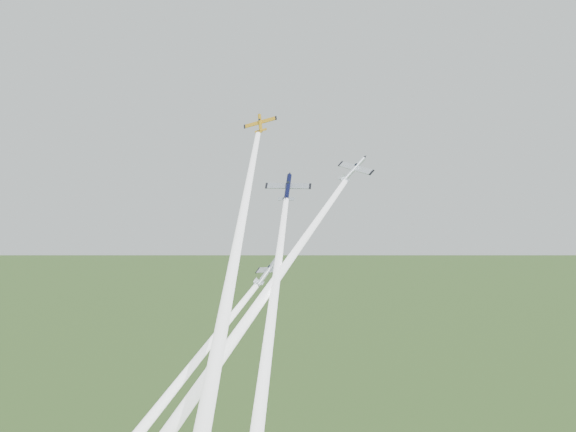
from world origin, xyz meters
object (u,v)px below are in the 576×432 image
object	(u,v)px
plane_silver_right	(354,169)
plane_silver_low	(268,271)
plane_yellow	(260,123)
plane_navy	(288,187)

from	to	relation	value
plane_silver_right	plane_silver_low	bearing A→B (deg)	-101.05
plane_yellow	plane_silver_right	bearing A→B (deg)	-19.53
plane_navy	plane_silver_low	size ratio (longest dim) A/B	1.11
plane_yellow	plane_silver_right	distance (m)	21.38
plane_navy	plane_silver_right	bearing A→B (deg)	-3.02
plane_navy	plane_silver_low	xyz separation A→B (m)	(3.21, -12.15, -14.11)
plane_yellow	plane_navy	world-z (taller)	plane_yellow
plane_yellow	plane_silver_low	world-z (taller)	plane_yellow
plane_navy	plane_silver_low	bearing A→B (deg)	-98.76
plane_yellow	plane_silver_right	xyz separation A→B (m)	(19.32, 1.24, -9.08)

